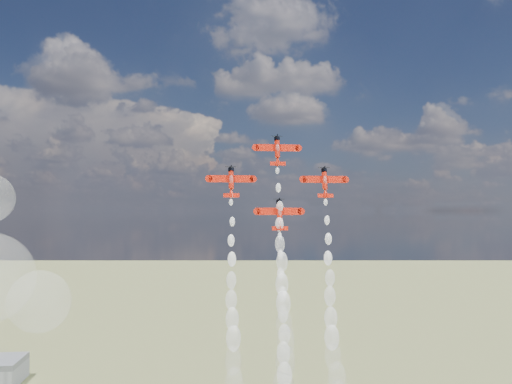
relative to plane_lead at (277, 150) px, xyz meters
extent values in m
cylinder|color=red|center=(0.00, 0.11, 0.50)|extent=(1.35, 2.37, 5.19)
cylinder|color=black|center=(0.00, 0.68, 3.14)|extent=(1.54, 1.71, 1.27)
cube|color=red|center=(0.00, 0.50, 0.71)|extent=(11.77, 0.61, 1.93)
cube|color=white|center=(-3.18, 0.62, 0.69)|extent=(4.63, 0.14, 0.52)
cube|color=white|center=(3.18, 0.62, 0.69)|extent=(4.63, 0.14, 0.52)
cube|color=red|center=(0.00, -0.93, -3.71)|extent=(4.24, 0.33, 1.06)
cube|color=red|center=(0.00, -1.68, -3.75)|extent=(0.14, 1.87, 1.57)
ellipsoid|color=silver|center=(0.00, -0.43, 0.52)|extent=(1.06, 1.42, 2.54)
cone|color=red|center=(0.00, -0.68, -2.98)|extent=(1.35, 1.84, 2.73)
cylinder|color=red|center=(-12.61, -1.73, -8.13)|extent=(1.35, 2.37, 5.19)
cylinder|color=black|center=(-12.61, -1.17, -5.49)|extent=(1.54, 1.71, 1.27)
cube|color=red|center=(-12.61, -1.34, -7.92)|extent=(11.77, 0.61, 1.93)
cube|color=white|center=(-15.80, -1.22, -7.94)|extent=(4.63, 0.14, 0.52)
cube|color=white|center=(-9.43, -1.22, -7.94)|extent=(4.63, 0.14, 0.52)
cube|color=red|center=(-12.61, -2.77, -12.35)|extent=(4.24, 0.33, 1.06)
cube|color=red|center=(-12.61, -3.52, -12.39)|extent=(0.14, 1.87, 1.57)
ellipsoid|color=silver|center=(-12.61, -2.27, -8.12)|extent=(1.06, 1.42, 2.54)
cone|color=red|center=(-12.61, -2.52, -11.61)|extent=(1.35, 1.84, 2.73)
cylinder|color=red|center=(12.61, -1.73, -8.13)|extent=(1.35, 2.37, 5.19)
cylinder|color=black|center=(12.61, -1.17, -5.49)|extent=(1.54, 1.71, 1.27)
cube|color=red|center=(12.61, -1.34, -7.92)|extent=(11.77, 0.61, 1.93)
cube|color=white|center=(9.43, -1.22, -7.94)|extent=(4.63, 0.14, 0.52)
cube|color=white|center=(15.80, -1.22, -7.94)|extent=(4.63, 0.14, 0.52)
cube|color=red|center=(12.61, -2.77, -12.35)|extent=(4.24, 0.33, 1.06)
cube|color=red|center=(12.61, -3.52, -12.39)|extent=(0.14, 1.87, 1.57)
ellipsoid|color=silver|center=(12.61, -2.27, -8.12)|extent=(1.06, 1.42, 2.54)
cone|color=red|center=(12.61, -2.52, -11.61)|extent=(1.35, 1.84, 2.73)
cylinder|color=red|center=(0.00, -3.57, -16.77)|extent=(1.35, 2.37, 5.19)
cylinder|color=black|center=(0.00, -3.01, -14.13)|extent=(1.54, 1.71, 1.27)
cube|color=red|center=(0.00, -3.18, -16.55)|extent=(11.77, 0.61, 1.93)
cube|color=white|center=(-3.18, -3.07, -16.58)|extent=(4.63, 0.14, 0.52)
cube|color=white|center=(3.18, -3.07, -16.58)|extent=(4.63, 0.14, 0.52)
cube|color=red|center=(0.00, -4.62, -20.98)|extent=(4.24, 0.33, 1.06)
cube|color=red|center=(0.00, -5.36, -21.02)|extent=(0.14, 1.87, 1.57)
ellipsoid|color=silver|center=(0.00, -4.11, -16.75)|extent=(1.06, 1.42, 2.54)
cone|color=red|center=(0.00, -4.36, -20.25)|extent=(1.35, 1.84, 2.73)
sphere|color=white|center=(-0.12, -1.07, -5.63)|extent=(1.02, 1.02, 1.01)
sphere|color=white|center=(-0.08, -2.27, -10.29)|extent=(1.40, 1.40, 1.40)
sphere|color=white|center=(0.13, -3.33, -15.25)|extent=(1.78, 1.78, 1.78)
sphere|color=white|center=(-0.08, -4.10, -19.90)|extent=(2.16, 2.16, 2.16)
sphere|color=white|center=(-0.19, -5.50, -25.00)|extent=(2.55, 2.55, 2.55)
sphere|color=white|center=(0.19, -6.62, -29.47)|extent=(2.93, 2.93, 2.93)
sphere|color=white|center=(0.00, -7.52, -35.05)|extent=(3.31, 3.32, 3.31)
sphere|color=white|center=(0.19, -8.61, -39.72)|extent=(3.70, 3.70, 3.70)
sphere|color=white|center=(0.21, -9.31, -44.77)|extent=(4.08, 4.08, 4.08)
sphere|color=white|center=(0.54, -9.97, -48.82)|extent=(4.47, 4.46, 4.47)
sphere|color=white|center=(0.12, -11.80, -53.43)|extent=(4.85, 4.85, 4.85)
sphere|color=white|center=(-12.73, -3.10, -14.16)|extent=(1.02, 1.02, 1.01)
sphere|color=white|center=(-12.46, -4.22, -19.23)|extent=(1.40, 1.40, 1.40)
sphere|color=white|center=(-12.82, -5.09, -24.04)|extent=(1.78, 1.78, 1.78)
sphere|color=white|center=(-12.66, -6.01, -28.77)|extent=(2.16, 2.16, 2.16)
sphere|color=white|center=(-12.87, -7.34, -33.90)|extent=(2.55, 2.55, 2.55)
sphere|color=white|center=(-12.93, -8.02, -38.73)|extent=(2.93, 2.93, 2.93)
sphere|color=white|center=(-12.74, -9.27, -43.25)|extent=(3.32, 3.32, 3.31)
sphere|color=white|center=(-12.51, -10.34, -47.73)|extent=(3.70, 3.70, 3.70)
sphere|color=white|center=(-12.64, -11.68, -52.93)|extent=(4.08, 4.08, 4.08)
sphere|color=white|center=(-12.48, -12.75, -57.95)|extent=(4.47, 4.47, 4.47)
sphere|color=white|center=(12.57, -2.93, -14.11)|extent=(1.02, 1.02, 1.01)
sphere|color=white|center=(12.69, -3.89, -18.90)|extent=(1.40, 1.40, 1.40)
sphere|color=white|center=(12.75, -5.04, -23.75)|extent=(1.78, 1.78, 1.78)
sphere|color=white|center=(12.35, -6.21, -28.69)|extent=(2.17, 2.16, 2.16)
sphere|color=white|center=(12.67, -6.97, -33.74)|extent=(2.55, 2.55, 2.55)
sphere|color=white|center=(12.34, -8.09, -38.21)|extent=(2.93, 2.93, 2.93)
sphere|color=white|center=(12.27, -9.24, -43.57)|extent=(3.32, 3.32, 3.31)
sphere|color=white|center=(12.23, -10.28, -48.18)|extent=(3.70, 3.70, 3.70)
sphere|color=white|center=(12.23, -11.30, -52.49)|extent=(4.08, 4.08, 4.08)
sphere|color=white|center=(12.97, -12.45, -57.59)|extent=(4.47, 4.46, 4.47)
sphere|color=white|center=(-0.12, -4.87, -22.86)|extent=(1.02, 1.01, 1.01)
sphere|color=white|center=(-0.11, -5.93, -27.70)|extent=(1.40, 1.40, 1.40)
sphere|color=white|center=(-0.19, -6.73, -32.53)|extent=(1.78, 1.78, 1.78)
sphere|color=white|center=(0.04, -8.11, -37.54)|extent=(2.16, 2.16, 2.16)
sphere|color=white|center=(0.07, -8.99, -42.36)|extent=(2.55, 2.55, 2.55)
sphere|color=white|center=(0.28, -9.83, -47.25)|extent=(2.93, 2.93, 2.93)
sphere|color=white|center=(-0.14, -10.73, -51.59)|extent=(3.31, 3.32, 3.31)
sphere|color=white|center=(-0.06, -11.83, -56.66)|extent=(3.70, 3.70, 3.70)
sphere|color=white|center=(-60.07, -5.40, -38.75)|extent=(15.25, 15.25, 15.25)
camera|label=1|loc=(-21.48, -144.41, -16.43)|focal=38.00mm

